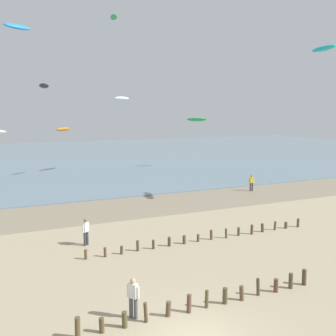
{
  "coord_description": "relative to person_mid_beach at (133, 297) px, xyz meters",
  "views": [
    {
      "loc": [
        -5.91,
        -11.27,
        8.32
      ],
      "look_at": [
        3.4,
        10.34,
        4.75
      ],
      "focal_mm": 40.22,
      "sensor_mm": 36.0,
      "label": 1
    }
  ],
  "objects": [
    {
      "name": "kite_aloft_1",
      "position": [
        10.03,
        35.24,
        9.03
      ],
      "size": [
        3.27,
        3.12,
        0.65
      ],
      "primitive_type": "ellipsoid",
      "rotation": [
        0.1,
        0.0,
        3.88
      ],
      "color": "white"
    },
    {
      "name": "person_by_waterline",
      "position": [
        -0.1,
        9.17,
        0.0
      ],
      "size": [
        0.48,
        0.39,
        1.71
      ],
      "color": "#383842",
      "rests_on": "ground"
    },
    {
      "name": "groyne_mid",
      "position": [
        7.45,
        6.92,
        -0.63
      ],
      "size": [
        15.51,
        0.34,
        0.67
      ],
      "color": "brown",
      "rests_on": "ground"
    },
    {
      "name": "wet_sand_strip",
      "position": [
        1.59,
        16.98,
        -0.91
      ],
      "size": [
        120.0,
        7.35,
        0.01
      ],
      "primitive_type": "cube",
      "color": "gray",
      "rests_on": "ground"
    },
    {
      "name": "kite_aloft_5",
      "position": [
        21.15,
        34.98,
        6.22
      ],
      "size": [
        3.06,
        1.73,
        0.84
      ],
      "primitive_type": "ellipsoid",
      "rotation": [
        0.48,
        0.0,
        2.89
      ],
      "color": "green"
    },
    {
      "name": "kite_aloft_0",
      "position": [
        20.86,
        11.5,
        12.65
      ],
      "size": [
        1.3,
        2.9,
        0.64
      ],
      "primitive_type": "ellipsoid",
      "rotation": [
        0.22,
        0.0,
        4.6
      ],
      "color": "#19B2B7"
    },
    {
      "name": "kite_aloft_4",
      "position": [
        -1.53,
        16.05,
        9.24
      ],
      "size": [
        0.72,
        2.08,
        0.42
      ],
      "primitive_type": "ellipsoid",
      "rotation": [
        0.14,
        0.0,
        1.58
      ],
      "color": "black"
    },
    {
      "name": "sea",
      "position": [
        1.59,
        55.66,
        -0.87
      ],
      "size": [
        160.0,
        70.0,
        0.1
      ],
      "primitive_type": "cube",
      "color": "slate",
      "rests_on": "ground"
    },
    {
      "name": "person_mid_beach",
      "position": [
        0.0,
        0.0,
        0.0
      ],
      "size": [
        0.41,
        0.45,
        1.71
      ],
      "color": "#4C4C56",
      "rests_on": "ground"
    },
    {
      "name": "person_left_flank",
      "position": [
        19.03,
        18.48,
        0.0
      ],
      "size": [
        0.55,
        0.31,
        1.71
      ],
      "color": "#383842",
      "rests_on": "ground"
    },
    {
      "name": "kite_aloft_6",
      "position": [
        2.36,
        35.49,
        5.11
      ],
      "size": [
        2.44,
        2.42,
        0.65
      ],
      "primitive_type": "ellipsoid",
      "rotation": [
        0.34,
        0.0,
        3.92
      ],
      "color": "orange"
    },
    {
      "name": "kite_aloft_3",
      "position": [
        -2.58,
        30.4,
        16.14
      ],
      "size": [
        3.28,
        2.46,
        0.88
      ],
      "primitive_type": "ellipsoid",
      "rotation": [
        0.45,
        0.0,
        0.49
      ],
      "color": "#2384D1"
    },
    {
      "name": "groyne_near",
      "position": [
        3.19,
        -0.48,
        -0.56
      ],
      "size": [
        11.04,
        0.3,
        0.84
      ],
      "color": "brown",
      "rests_on": "ground"
    },
    {
      "name": "kite_aloft_8",
      "position": [
        10.16,
        38.74,
        20.08
      ],
      "size": [
        1.47,
        3.0,
        0.48
      ],
      "primitive_type": "ellipsoid",
      "rotation": [
        0.03,
        0.0,
        1.38
      ],
      "color": "green"
    }
  ]
}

